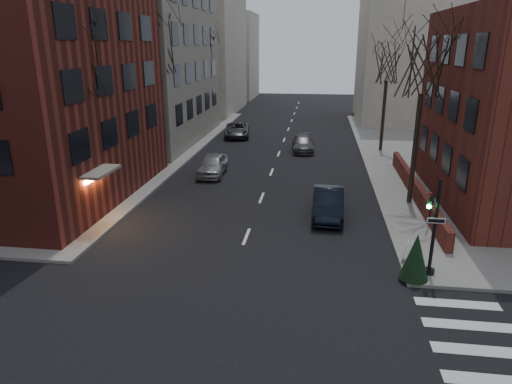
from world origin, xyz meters
TOP-DOWN VIEW (x-y plane):
  - low_wall_right at (9.30, 19.00)m, footprint 0.35×16.00m
  - building_distant_la at (-15.00, 55.00)m, footprint 14.00×16.00m
  - building_distant_ra at (15.00, 50.00)m, footprint 14.00×14.00m
  - building_distant_lb at (-13.00, 72.00)m, footprint 10.00×12.00m
  - traffic_signal at (7.94, 8.99)m, footprint 0.76×0.44m
  - tree_left_a at (-8.80, 14.00)m, footprint 4.18×4.18m
  - tree_left_b at (-8.80, 26.00)m, footprint 4.40×4.40m
  - tree_left_c at (-8.80, 40.00)m, footprint 3.96×3.96m
  - tree_right_a at (8.80, 18.00)m, footprint 3.96×3.96m
  - tree_right_b at (8.80, 32.00)m, footprint 3.74×3.74m
  - streetlamp_near at (-8.20, 22.00)m, footprint 0.36×0.36m
  - streetlamp_far at (-8.20, 42.00)m, footprint 0.36×0.36m
  - parked_sedan at (4.00, 15.33)m, footprint 1.72×4.70m
  - car_lane_silver at (-4.14, 22.69)m, footprint 1.89×4.43m
  - car_lane_gray at (2.00, 31.30)m, footprint 2.19×4.62m
  - car_lane_far at (-4.88, 36.86)m, footprint 3.08×5.46m
  - sandwich_board at (7.37, 10.01)m, footprint 0.53×0.64m
  - evergreen_shrub at (7.30, 8.50)m, footprint 1.40×1.40m

SIDE VIEW (x-z plane):
  - sandwich_board at x=7.37m, z-range 0.15..1.05m
  - low_wall_right at x=9.30m, z-range 0.15..1.15m
  - car_lane_gray at x=2.00m, z-range 0.00..1.30m
  - car_lane_far at x=-4.88m, z-range 0.00..1.44m
  - car_lane_silver at x=-4.14m, z-range 0.00..1.49m
  - parked_sedan at x=4.00m, z-range 0.00..1.54m
  - evergreen_shrub at x=7.30m, z-range 0.15..2.06m
  - traffic_signal at x=7.94m, z-range -0.09..3.91m
  - streetlamp_near at x=-8.20m, z-range 1.10..7.38m
  - streetlamp_far at x=-8.20m, z-range 1.10..7.38m
  - building_distant_lb at x=-13.00m, z-range 0.00..14.00m
  - tree_right_b at x=8.80m, z-range 3.00..12.18m
  - building_distant_ra at x=15.00m, z-range 0.00..16.00m
  - tree_left_c at x=-8.80m, z-range 3.17..12.89m
  - tree_right_a at x=8.80m, z-range 3.17..12.89m
  - tree_left_a at x=-8.80m, z-range 3.34..13.60m
  - tree_left_b at x=-8.80m, z-range 3.51..14.31m
  - building_distant_la at x=-15.00m, z-range 0.00..18.00m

